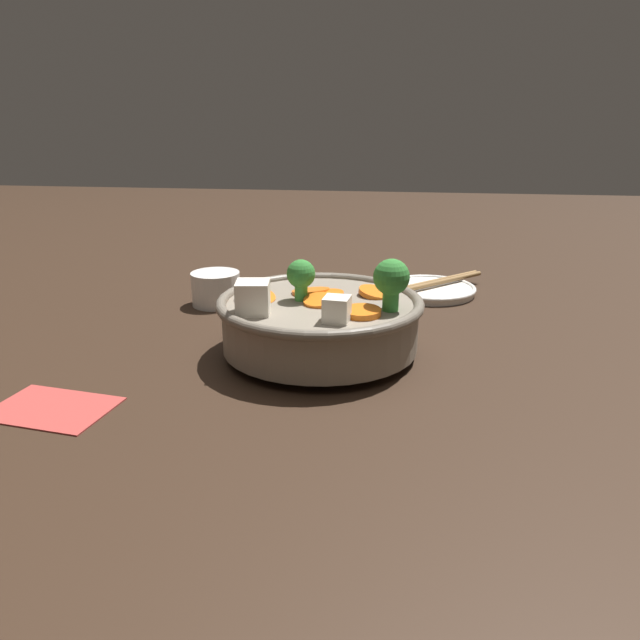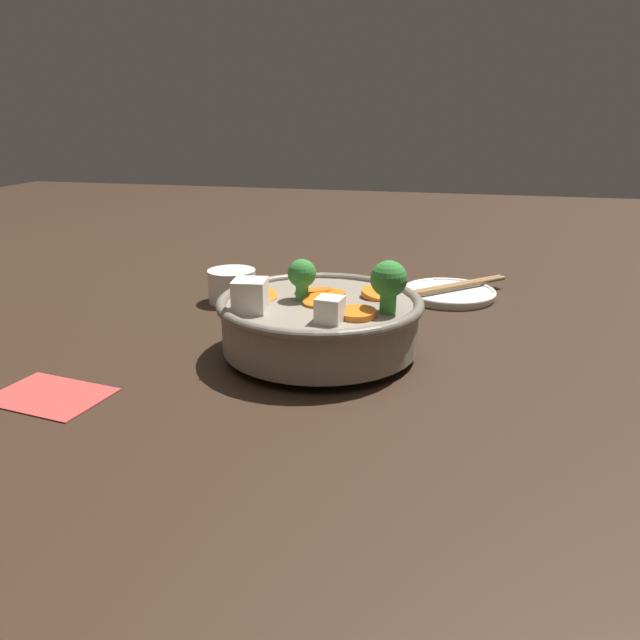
{
  "view_description": "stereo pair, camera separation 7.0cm",
  "coord_description": "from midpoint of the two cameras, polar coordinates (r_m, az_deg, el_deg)",
  "views": [
    {
      "loc": [
        0.09,
        -0.66,
        0.27
      ],
      "look_at": [
        0.0,
        0.0,
        0.04
      ],
      "focal_mm": 35.0,
      "sensor_mm": 36.0,
      "label": 1
    },
    {
      "loc": [
        0.16,
        -0.65,
        0.27
      ],
      "look_at": [
        0.0,
        0.0,
        0.04
      ],
      "focal_mm": 35.0,
      "sensor_mm": 36.0,
      "label": 2
    }
  ],
  "objects": [
    {
      "name": "chopsticks_pair",
      "position": [
        0.95,
        7.99,
        3.31
      ],
      "size": [
        0.17,
        0.16,
        0.01
      ],
      "color": "olive",
      "rests_on": "side_saucer"
    },
    {
      "name": "side_saucer",
      "position": [
        0.95,
        7.97,
        2.76
      ],
      "size": [
        0.14,
        0.14,
        0.01
      ],
      "color": "white",
      "rests_on": "ground_plane"
    },
    {
      "name": "stirfry_bowl",
      "position": [
        0.7,
        -2.84,
        0.12
      ],
      "size": [
        0.23,
        0.23,
        0.12
      ],
      "color": "slate",
      "rests_on": "ground_plane"
    },
    {
      "name": "tea_cup",
      "position": [
        0.91,
        -11.7,
        2.83
      ],
      "size": [
        0.07,
        0.07,
        0.05
      ],
      "color": "white",
      "rests_on": "ground_plane"
    },
    {
      "name": "napkin",
      "position": [
        0.65,
        -26.18,
        -7.29
      ],
      "size": [
        0.12,
        0.09,
        0.0
      ],
      "color": "#A33833",
      "rests_on": "ground_plane"
    },
    {
      "name": "ground_plane",
      "position": [
        0.71,
        -2.81,
        -3.2
      ],
      "size": [
        3.0,
        3.0,
        0.0
      ],
      "primitive_type": "plane",
      "color": "black"
    }
  ]
}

